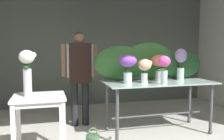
{
  "coord_description": "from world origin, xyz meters",
  "views": [
    {
      "loc": [
        -1.3,
        -2.05,
        1.4
      ],
      "look_at": [
        -0.4,
        1.33,
        1.06
      ],
      "focal_mm": 39.08,
      "sensor_mm": 36.0,
      "label": 1
    }
  ],
  "objects_px": {
    "vase_lilac_tulips": "(181,61)",
    "vase_peach_carnations": "(145,68)",
    "vase_fuchsia_lilies": "(164,67)",
    "display_table_glass": "(158,90)",
    "side_table_white": "(39,106)",
    "florist": "(80,68)",
    "vase_coral_ranunculus": "(160,64)",
    "vase_white_roses_tall": "(27,69)",
    "vase_violet_snapdragons": "(128,65)"
  },
  "relations": [
    {
      "from": "side_table_white",
      "to": "vase_lilac_tulips",
      "type": "height_order",
      "value": "vase_lilac_tulips"
    },
    {
      "from": "display_table_glass",
      "to": "vase_violet_snapdragons",
      "type": "distance_m",
      "value": 0.69
    },
    {
      "from": "vase_fuchsia_lilies",
      "to": "display_table_glass",
      "type": "bearing_deg",
      "value": 79.47
    },
    {
      "from": "vase_coral_ranunculus",
      "to": "vase_white_roses_tall",
      "type": "relative_size",
      "value": 0.76
    },
    {
      "from": "vase_lilac_tulips",
      "to": "vase_violet_snapdragons",
      "type": "bearing_deg",
      "value": -171.3
    },
    {
      "from": "vase_lilac_tulips",
      "to": "vase_peach_carnations",
      "type": "bearing_deg",
      "value": -167.11
    },
    {
      "from": "vase_coral_ranunculus",
      "to": "vase_violet_snapdragons",
      "type": "bearing_deg",
      "value": -171.75
    },
    {
      "from": "vase_coral_ranunculus",
      "to": "vase_peach_carnations",
      "type": "relative_size",
      "value": 1.15
    },
    {
      "from": "florist",
      "to": "vase_coral_ranunculus",
      "type": "xyz_separation_m",
      "value": [
        1.2,
        -0.65,
        0.1
      ]
    },
    {
      "from": "florist",
      "to": "vase_peach_carnations",
      "type": "distance_m",
      "value": 1.17
    },
    {
      "from": "vase_peach_carnations",
      "to": "vase_lilac_tulips",
      "type": "bearing_deg",
      "value": 12.89
    },
    {
      "from": "vase_peach_carnations",
      "to": "vase_white_roses_tall",
      "type": "height_order",
      "value": "vase_white_roses_tall"
    },
    {
      "from": "display_table_glass",
      "to": "vase_violet_snapdragons",
      "type": "bearing_deg",
      "value": -172.75
    },
    {
      "from": "side_table_white",
      "to": "vase_white_roses_tall",
      "type": "distance_m",
      "value": 0.47
    },
    {
      "from": "vase_coral_ranunculus",
      "to": "vase_white_roses_tall",
      "type": "height_order",
      "value": "vase_white_roses_tall"
    },
    {
      "from": "vase_peach_carnations",
      "to": "vase_coral_ranunculus",
      "type": "bearing_deg",
      "value": 17.74
    },
    {
      "from": "side_table_white",
      "to": "vase_fuchsia_lilies",
      "type": "bearing_deg",
      "value": 6.25
    },
    {
      "from": "vase_lilac_tulips",
      "to": "vase_peach_carnations",
      "type": "distance_m",
      "value": 0.74
    },
    {
      "from": "display_table_glass",
      "to": "vase_fuchsia_lilies",
      "type": "bearing_deg",
      "value": -100.53
    },
    {
      "from": "florist",
      "to": "vase_coral_ranunculus",
      "type": "distance_m",
      "value": 1.37
    },
    {
      "from": "side_table_white",
      "to": "vase_lilac_tulips",
      "type": "xyz_separation_m",
      "value": [
        2.27,
        0.57,
        0.48
      ]
    },
    {
      "from": "display_table_glass",
      "to": "vase_coral_ranunculus",
      "type": "relative_size",
      "value": 4.1
    },
    {
      "from": "display_table_glass",
      "to": "vase_lilac_tulips",
      "type": "relative_size",
      "value": 3.35
    },
    {
      "from": "display_table_glass",
      "to": "vase_fuchsia_lilies",
      "type": "relative_size",
      "value": 4.12
    },
    {
      "from": "vase_lilac_tulips",
      "to": "side_table_white",
      "type": "bearing_deg",
      "value": -165.84
    },
    {
      "from": "vase_lilac_tulips",
      "to": "vase_fuchsia_lilies",
      "type": "xyz_separation_m",
      "value": [
        -0.5,
        -0.38,
        -0.06
      ]
    },
    {
      "from": "florist",
      "to": "vase_lilac_tulips",
      "type": "bearing_deg",
      "value": -19.64
    },
    {
      "from": "side_table_white",
      "to": "vase_violet_snapdragons",
      "type": "xyz_separation_m",
      "value": [
        1.29,
        0.42,
        0.45
      ]
    },
    {
      "from": "vase_coral_ranunculus",
      "to": "vase_lilac_tulips",
      "type": "relative_size",
      "value": 0.82
    },
    {
      "from": "vase_lilac_tulips",
      "to": "vase_white_roses_tall",
      "type": "distance_m",
      "value": 2.46
    },
    {
      "from": "vase_lilac_tulips",
      "to": "display_table_glass",
      "type": "bearing_deg",
      "value": -169.53
    },
    {
      "from": "florist",
      "to": "vase_lilac_tulips",
      "type": "height_order",
      "value": "florist"
    },
    {
      "from": "florist",
      "to": "vase_lilac_tulips",
      "type": "relative_size",
      "value": 3.12
    },
    {
      "from": "side_table_white",
      "to": "vase_coral_ranunculus",
      "type": "bearing_deg",
      "value": 15.23
    },
    {
      "from": "vase_violet_snapdragons",
      "to": "vase_peach_carnations",
      "type": "height_order",
      "value": "vase_violet_snapdragons"
    },
    {
      "from": "vase_violet_snapdragons",
      "to": "vase_white_roses_tall",
      "type": "bearing_deg",
      "value": -163.3
    },
    {
      "from": "side_table_white",
      "to": "vase_violet_snapdragons",
      "type": "distance_m",
      "value": 1.43
    },
    {
      "from": "vase_coral_ranunculus",
      "to": "vase_violet_snapdragons",
      "type": "relative_size",
      "value": 0.97
    },
    {
      "from": "side_table_white",
      "to": "display_table_glass",
      "type": "bearing_deg",
      "value": 15.04
    },
    {
      "from": "vase_fuchsia_lilies",
      "to": "vase_peach_carnations",
      "type": "distance_m",
      "value": 0.31
    },
    {
      "from": "display_table_glass",
      "to": "florist",
      "type": "xyz_separation_m",
      "value": [
        -1.18,
        0.66,
        0.33
      ]
    },
    {
      "from": "vase_fuchsia_lilies",
      "to": "vase_peach_carnations",
      "type": "relative_size",
      "value": 1.15
    },
    {
      "from": "florist",
      "to": "side_table_white",
      "type": "bearing_deg",
      "value": -119.5
    },
    {
      "from": "vase_violet_snapdragons",
      "to": "vase_coral_ranunculus",
      "type": "bearing_deg",
      "value": 8.25
    },
    {
      "from": "florist",
      "to": "vase_white_roses_tall",
      "type": "xyz_separation_m",
      "value": [
        -0.77,
        -1.15,
        0.11
      ]
    },
    {
      "from": "florist",
      "to": "vase_fuchsia_lilies",
      "type": "height_order",
      "value": "florist"
    },
    {
      "from": "display_table_glass",
      "to": "vase_white_roses_tall",
      "type": "xyz_separation_m",
      "value": [
        -1.95,
        -0.49,
        0.44
      ]
    },
    {
      "from": "display_table_glass",
      "to": "vase_lilac_tulips",
      "type": "bearing_deg",
      "value": 10.47
    },
    {
      "from": "vase_violet_snapdragons",
      "to": "vase_fuchsia_lilies",
      "type": "distance_m",
      "value": 0.54
    },
    {
      "from": "display_table_glass",
      "to": "side_table_white",
      "type": "distance_m",
      "value": 1.89
    }
  ]
}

